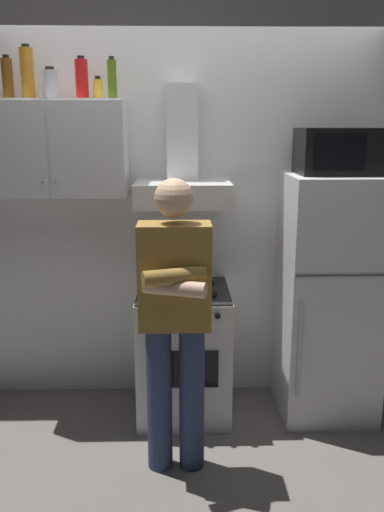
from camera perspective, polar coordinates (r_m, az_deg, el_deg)
ground_plane at (r=3.53m, az=0.00°, el=-18.41°), size 7.00×7.00×0.00m
back_wall_tiled at (r=3.62m, az=-0.24°, el=5.39°), size 4.80×0.10×2.70m
upper_cabinet at (r=3.44m, az=-14.73°, el=11.18°), size 0.90×0.37×0.60m
stove_oven at (r=3.54m, az=-0.93°, el=-10.33°), size 0.60×0.62×0.87m
range_hood at (r=3.37m, az=-1.03°, el=8.97°), size 0.60×0.44×0.75m
refrigerator at (r=3.55m, az=14.63°, el=-4.42°), size 0.60×0.62×1.60m
microwave at (r=3.39m, az=15.54°, el=10.93°), size 0.48×0.37×0.28m
person_standing at (r=2.80m, az=-1.87°, el=-6.74°), size 0.38×0.33×1.64m
bottle_liquor_amber at (r=3.51m, az=-17.50°, el=18.45°), size 0.08×0.08×0.32m
bottle_olive_oil at (r=3.42m, az=-8.70°, el=18.49°), size 0.06×0.06×0.25m
bottle_spice_jar at (r=3.40m, az=-10.20°, el=17.47°), size 0.06×0.06×0.14m
bottle_beer_brown at (r=3.54m, az=-19.45°, el=17.77°), size 0.07×0.07×0.26m
bottle_canister_steel at (r=3.47m, az=-15.15°, el=17.60°), size 0.10×0.10×0.19m
bottle_soda_red at (r=3.44m, az=-11.91°, el=18.34°), size 0.08×0.08×0.25m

